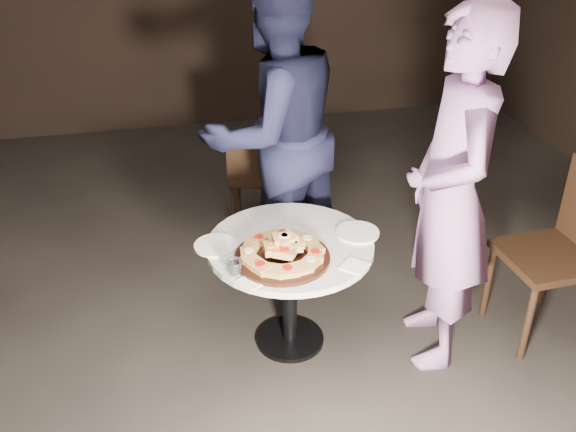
{
  "coord_description": "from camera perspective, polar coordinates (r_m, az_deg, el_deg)",
  "views": [
    {
      "loc": [
        -0.55,
        -2.56,
        2.37
      ],
      "look_at": [
        0.05,
        0.18,
        0.77
      ],
      "focal_mm": 40.0,
      "sensor_mm": 36.0,
      "label": 1
    }
  ],
  "objects": [
    {
      "name": "floor",
      "position": [
        3.53,
        -0.18,
        -12.43
      ],
      "size": [
        7.0,
        7.0,
        0.0
      ],
      "primitive_type": "plane",
      "color": "black",
      "rests_on": "ground"
    },
    {
      "name": "table",
      "position": [
        3.32,
        0.19,
        -4.15
      ],
      "size": [
        0.94,
        0.94,
        0.64
      ],
      "rotation": [
        0.0,
        0.0,
        0.11
      ],
      "color": "black",
      "rests_on": "ground"
    },
    {
      "name": "serving_board",
      "position": [
        3.12,
        -0.53,
        -3.71
      ],
      "size": [
        0.5,
        0.5,
        0.02
      ],
      "primitive_type": "cylinder",
      "rotation": [
        0.0,
        0.0,
        0.07
      ],
      "color": "black",
      "rests_on": "table"
    },
    {
      "name": "focaccia_pile",
      "position": [
        3.1,
        -0.47,
        -3.04
      ],
      "size": [
        0.42,
        0.41,
        0.11
      ],
      "rotation": [
        0.0,
        0.0,
        -0.36
      ],
      "color": "#B47D45",
      "rests_on": "serving_board"
    },
    {
      "name": "plate_left",
      "position": [
        3.24,
        -6.44,
        -2.61
      ],
      "size": [
        0.28,
        0.28,
        0.01
      ],
      "primitive_type": "cylinder",
      "rotation": [
        0.0,
        0.0,
        -0.32
      ],
      "color": "white",
      "rests_on": "table"
    },
    {
      "name": "plate_right",
      "position": [
        3.35,
        6.21,
        -1.46
      ],
      "size": [
        0.26,
        0.26,
        0.01
      ],
      "primitive_type": "cylinder",
      "rotation": [
        0.0,
        0.0,
        0.15
      ],
      "color": "white",
      "rests_on": "table"
    },
    {
      "name": "water_glass",
      "position": [
        3.02,
        -4.77,
        -4.55
      ],
      "size": [
        0.1,
        0.1,
        0.07
      ],
      "primitive_type": "imported",
      "rotation": [
        0.0,
        0.0,
        0.35
      ],
      "color": "silver",
      "rests_on": "table"
    },
    {
      "name": "napkin_near",
      "position": [
        2.98,
        -3.14,
        -5.78
      ],
      "size": [
        0.15,
        0.15,
        0.01
      ],
      "primitive_type": "cube",
      "rotation": [
        0.0,
        0.0,
        0.53
      ],
      "color": "white",
      "rests_on": "table"
    },
    {
      "name": "napkin_far",
      "position": [
        3.09,
        5.96,
        -4.45
      ],
      "size": [
        0.17,
        0.17,
        0.01
      ],
      "primitive_type": "cube",
      "rotation": [
        0.0,
        0.0,
        -0.76
      ],
      "color": "white",
      "rests_on": "table"
    },
    {
      "name": "chair_far",
      "position": [
        4.43,
        -2.9,
        3.91
      ],
      "size": [
        0.44,
        0.46,
        0.77
      ],
      "rotation": [
        0.0,
        0.0,
        2.88
      ],
      "color": "black",
      "rests_on": "ground"
    },
    {
      "name": "chair_right",
      "position": [
        3.71,
        23.54,
        -2.19
      ],
      "size": [
        0.5,
        0.48,
        0.97
      ],
      "rotation": [
        0.0,
        0.0,
        -1.52
      ],
      "color": "black",
      "rests_on": "ground"
    },
    {
      "name": "diner_navy",
      "position": [
        3.72,
        -1.31,
        7.35
      ],
      "size": [
        1.14,
        1.03,
        1.91
      ],
      "primitive_type": "imported",
      "rotation": [
        0.0,
        0.0,
        3.54
      ],
      "color": "black",
      "rests_on": "ground"
    },
    {
      "name": "diner_teal",
      "position": [
        3.18,
        14.22,
        1.7
      ],
      "size": [
        0.55,
        0.74,
        1.85
      ],
      "primitive_type": "imported",
      "rotation": [
        0.0,
        0.0,
        -1.75
      ],
      "color": "#866097",
      "rests_on": "ground"
    }
  ]
}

